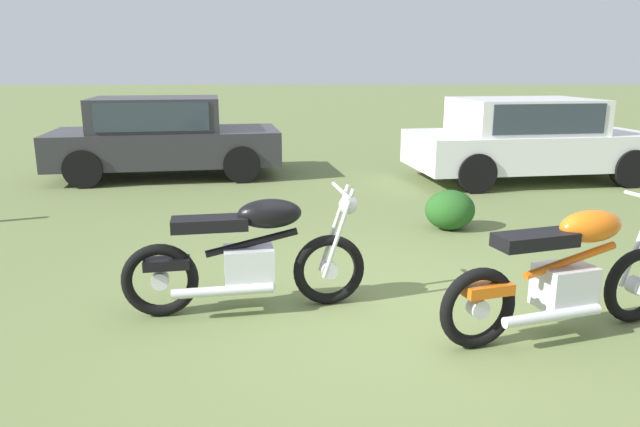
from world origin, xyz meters
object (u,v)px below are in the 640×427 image
at_px(car_charcoal, 162,133).
at_px(shrub_low, 450,210).
at_px(car_white, 527,135).
at_px(motorcycle_black, 249,255).
at_px(motorcycle_orange, 567,273).

relative_size(car_charcoal, shrub_low, 6.93).
distance_m(car_white, shrub_low, 3.85).
bearing_deg(motorcycle_black, motorcycle_orange, -21.07).
relative_size(motorcycle_black, shrub_low, 3.23).
height_order(car_charcoal, car_white, same).
distance_m(motorcycle_black, motorcycle_orange, 2.45).
bearing_deg(motorcycle_black, shrub_low, 38.30).
distance_m(motorcycle_orange, shrub_low, 2.96).
xyz_separation_m(motorcycle_black, motorcycle_orange, (2.40, -0.49, 0.00)).
bearing_deg(shrub_low, motorcycle_black, -132.17).
xyz_separation_m(motorcycle_orange, car_white, (1.88, 6.15, 0.32)).
distance_m(motorcycle_black, shrub_low, 3.32).
height_order(car_white, shrub_low, car_white).
bearing_deg(motorcycle_orange, shrub_low, 76.40).
bearing_deg(car_charcoal, car_white, -13.63).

